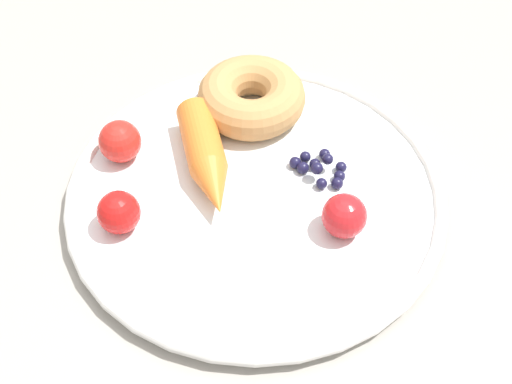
# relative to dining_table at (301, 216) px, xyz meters

# --- Properties ---
(dining_table) EXTENTS (1.23, 0.94, 0.74)m
(dining_table) POSITION_rel_dining_table_xyz_m (0.00, 0.00, 0.00)
(dining_table) COLOR #9A958D
(dining_table) RESTS_ON ground_plane
(plate) EXTENTS (0.34, 0.34, 0.02)m
(plate) POSITION_rel_dining_table_xyz_m (-0.05, 0.04, 0.09)
(plate) COLOR white
(plate) RESTS_ON dining_table
(carrot_orange) EXTENTS (0.13, 0.09, 0.03)m
(carrot_orange) POSITION_rel_dining_table_xyz_m (-0.04, 0.09, 0.11)
(carrot_orange) COLOR orange
(carrot_orange) RESTS_ON plate
(donut) EXTENTS (0.12, 0.12, 0.04)m
(donut) POSITION_rel_dining_table_xyz_m (0.05, 0.06, 0.11)
(donut) COLOR tan
(donut) RESTS_ON plate
(blueberry_pile) EXTENTS (0.05, 0.05, 0.02)m
(blueberry_pile) POSITION_rel_dining_table_xyz_m (-0.02, -0.02, 0.10)
(blueberry_pile) COLOR #191638
(blueberry_pile) RESTS_ON plate
(tomato_near) EXTENTS (0.04, 0.04, 0.04)m
(tomato_near) POSITION_rel_dining_table_xyz_m (-0.11, 0.14, 0.11)
(tomato_near) COLOR red
(tomato_near) RESTS_ON plate
(tomato_mid) EXTENTS (0.04, 0.04, 0.04)m
(tomato_mid) POSITION_rel_dining_table_xyz_m (-0.08, -0.04, 0.11)
(tomato_mid) COLOR red
(tomato_mid) RESTS_ON plate
(tomato_far) EXTENTS (0.04, 0.04, 0.04)m
(tomato_far) POSITION_rel_dining_table_xyz_m (-0.04, 0.17, 0.11)
(tomato_far) COLOR red
(tomato_far) RESTS_ON plate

